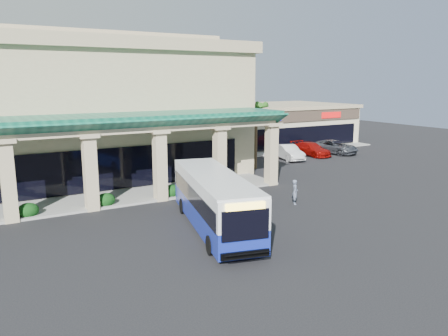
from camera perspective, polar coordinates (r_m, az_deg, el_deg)
ground at (r=26.29m, az=2.18°, el=-5.99°), size 110.00×110.00×0.00m
main_building at (r=37.68m, az=-21.89°, el=7.25°), size 30.80×14.80×11.35m
arcade at (r=28.97m, az=-18.80°, el=0.83°), size 30.00×6.20×5.70m
strip_mall at (r=55.32m, az=4.77°, el=5.71°), size 22.50×12.50×4.90m
palm_0 at (r=39.22m, az=4.19°, el=4.67°), size 2.40×2.40×6.60m
palm_1 at (r=42.30m, az=3.02°, el=4.63°), size 2.40×2.40×5.80m
broadleaf_tree at (r=45.65m, az=-2.53°, el=4.50°), size 2.60×2.60×4.81m
transit_bus at (r=23.35m, az=-1.30°, el=-4.42°), size 4.91×10.91×2.97m
pedestrian at (r=28.45m, az=9.26°, el=-3.11°), size 0.62×0.70×1.61m
car_white at (r=44.45m, az=8.38°, el=2.05°), size 2.43×4.79×1.51m
car_red at (r=47.26m, az=11.28°, el=2.44°), size 2.24×4.95×1.41m
car_gray at (r=49.27m, az=14.22°, el=2.70°), size 3.39×5.64×1.47m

